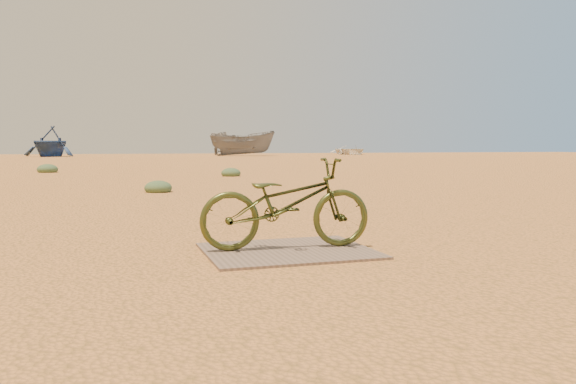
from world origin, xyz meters
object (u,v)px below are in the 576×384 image
object	(u,v)px
bicycle	(286,203)
boat_far_right	(351,150)
boat_far_left	(51,141)
plywood_board	(288,251)
boat_mid_right	(243,143)

from	to	relation	value
bicycle	boat_far_right	size ratio (longest dim) A/B	0.34
boat_far_left	boat_far_right	bearing A→B (deg)	29.85
plywood_board	bicycle	world-z (taller)	bicycle
plywood_board	boat_far_left	size ratio (longest dim) A/B	0.29
boat_mid_right	plywood_board	bearing A→B (deg)	175.11
bicycle	boat_far_left	bearing A→B (deg)	11.29
boat_far_left	plywood_board	bearing A→B (deg)	-56.97
plywood_board	bicycle	xyz separation A→B (m)	(0.00, 0.06, 0.41)
boat_far_right	boat_mid_right	bearing A→B (deg)	-171.34
boat_far_right	bicycle	bearing A→B (deg)	-121.21
plywood_board	boat_mid_right	xyz separation A→B (m)	(10.16, 44.54, 1.11)
boat_mid_right	boat_far_left	bearing A→B (deg)	93.70
bicycle	boat_far_left	distance (m)	46.05
bicycle	boat_far_right	xyz separation A→B (m)	(22.17, 47.68, 0.04)
plywood_board	bicycle	bearing A→B (deg)	86.02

